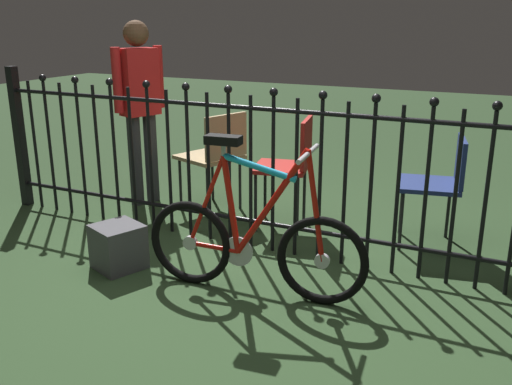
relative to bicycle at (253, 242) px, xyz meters
name	(u,v)px	position (x,y,z in m)	size (l,w,h in m)	color
ground_plane	(231,287)	(-0.15, 0.01, -0.32)	(20.00, 20.00, 0.00)	#2A4225
iron_fence	(267,167)	(-0.20, 0.62, 0.27)	(4.72, 0.07, 1.17)	black
bicycle	(253,242)	(0.00, 0.00, 0.00)	(1.32, 0.40, 0.92)	black
chair_tan	(216,152)	(-0.92, 1.18, 0.19)	(0.56, 0.56, 0.82)	black
chair_red	(291,161)	(-0.23, 1.10, 0.20)	(0.47, 0.47, 0.84)	black
chair_navy	(440,179)	(0.83, 1.22, 0.17)	(0.49, 0.49, 0.78)	black
person_visitor	(140,99)	(-1.60, 1.12, 0.58)	(0.27, 0.45, 1.52)	#2D2D33
display_crate	(118,247)	(-0.93, -0.07, -0.17)	(0.28, 0.28, 0.29)	#4C4C51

